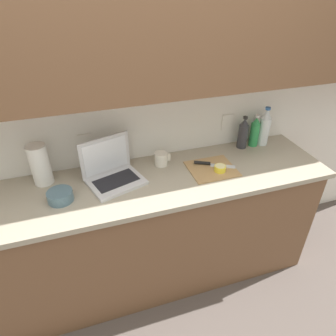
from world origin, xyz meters
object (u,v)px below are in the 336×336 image
Objects in this scene: bottle_water_clear at (264,128)px; laptop at (112,171)px; lemon_half_cut at (220,168)px; bowl_white at (60,196)px; knife at (207,164)px; cutting_board at (212,169)px; bottle_oil_tall at (255,132)px; bottle_green_soda at (243,134)px; measuring_cup at (161,159)px; paper_towel_roll at (40,165)px.

laptop is at bearing -173.89° from bottle_water_clear.
lemon_half_cut is 0.53× the size of bowl_white.
cutting_board is at bearing -51.48° from knife.
bottle_water_clear is at bearing -11.55° from laptop.
lemon_half_cut is 0.26× the size of bottle_water_clear.
bowl_white is (-0.32, -0.12, -0.03)m from laptop.
laptop is 1.58× the size of bottle_oil_tall.
bottle_water_clear reaches higher than lemon_half_cut.
bottle_green_soda is 1.00× the size of bottle_oil_tall.
laptop reaches higher than knife.
measuring_cup reaches higher than knife.
paper_towel_roll reaches higher than knife.
bottle_green_soda is 0.65m from measuring_cup.
lemon_half_cut is (0.04, -0.04, 0.02)m from cutting_board.
bottle_oil_tall reaches higher than bowl_white.
bottle_water_clear reaches higher than measuring_cup.
bottle_green_soda is 0.84× the size of bottle_water_clear.
bottle_oil_tall is at bearing 32.49° from lemon_half_cut.
lemon_half_cut is 0.40m from measuring_cup.
laptop is 0.99m from bottle_green_soda.
bottle_oil_tall is at bearing -0.00° from bottle_green_soda.
lemon_half_cut is (0.68, -0.13, -0.04)m from laptop.
cutting_board is 2.11× the size of bowl_white.
knife is 0.40m from bottle_green_soda.
bottle_oil_tall is (0.44, 0.21, 0.11)m from cutting_board.
paper_towel_roll reaches higher than bottle_oil_tall.
knife is 0.48m from bottle_oil_tall.
laptop reaches higher than lemon_half_cut.
bottle_water_clear reaches higher than cutting_board.
laptop is 1.49× the size of paper_towel_roll.
bottle_oil_tall is 1.42m from bowl_white.
bottle_oil_tall is at bearing 0.91° from paper_towel_roll.
bottle_water_clear reaches higher than bottle_oil_tall.
bottle_green_soda is 2.24× the size of measuring_cup.
lemon_half_cut is 0.29× the size of paper_towel_roll.
lemon_half_cut is at bearing -30.75° from measuring_cup.
bottle_water_clear reaches higher than bowl_white.
laptop reaches higher than bottle_oil_tall.
cutting_board is at bearing -157.36° from bottle_water_clear.
bowl_white is at bearing -178.41° from cutting_board.
knife is 0.56m from bottle_water_clear.
knife is 1.05× the size of bottle_green_soda.
bottle_water_clear is at bearing 9.27° from bowl_white.
knife is at bearing 101.41° from cutting_board.
lemon_half_cut is at bearing -151.95° from bottle_water_clear.
knife is 0.88× the size of bottle_water_clear.
knife is at bearing 4.87° from bowl_white.
paper_towel_roll is (-1.49, -0.02, 0.02)m from bottle_oil_tall.
laptop reaches higher than paper_towel_roll.
bottle_green_soda reaches higher than bottle_oil_tall.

